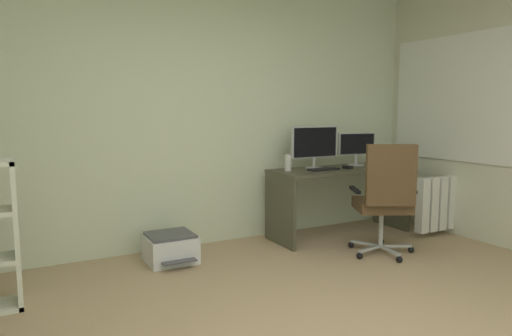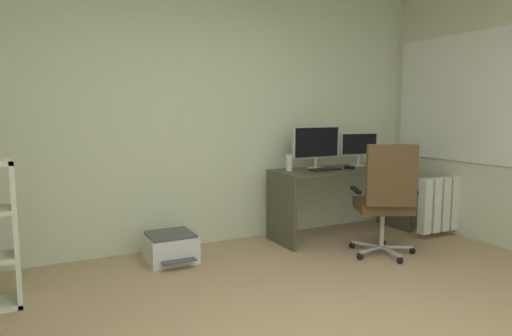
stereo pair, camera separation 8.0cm
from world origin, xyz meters
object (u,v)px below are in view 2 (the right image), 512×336
monitor_secondary (359,146)px  desktop_speaker (289,163)px  desk (342,186)px  printer (171,247)px  monitor_main (316,144)px  office_chair (386,196)px  radiator (448,203)px  keyboard (325,169)px  computer_mouse (349,167)px

monitor_secondary → desktop_speaker: (-0.95, -0.05, -0.14)m
desk → printer: (-1.92, 0.01, -0.43)m
monitor_main → printer: 1.88m
monitor_secondary → office_chair: (-0.42, -0.91, -0.39)m
desk → desktop_speaker: desktop_speaker is taller
printer → radiator: (2.97, -0.54, 0.23)m
desktop_speaker → printer: bearing=-177.8°
desktop_speaker → radiator: (1.68, -0.59, -0.48)m
desk → printer: size_ratio=3.17×
monitor_main → monitor_secondary: size_ratio=1.28×
keyboard → computer_mouse: bearing=-9.3°
desk → printer: 1.97m
computer_mouse → office_chair: (-0.14, -0.71, -0.18)m
printer → radiator: bearing=-10.3°
desk → monitor_main: (-0.27, 0.11, 0.46)m
keyboard → desktop_speaker: size_ratio=2.00×
desktop_speaker → desk: bearing=-5.7°
computer_mouse → office_chair: 0.75m
monitor_main → radiator: 1.60m
desktop_speaker → radiator: bearing=-19.3°
monitor_main → office_chair: bearing=-79.8°
desk → monitor_main: bearing=157.9°
monitor_secondary → keyboard: bearing=-164.0°
office_chair → printer: size_ratio=2.16×
keyboard → office_chair: bearing=-81.9°
keyboard → printer: 1.77m
monitor_main → computer_mouse: monitor_main is taller
desktop_speaker → computer_mouse: bearing=-12.4°
desktop_speaker → printer: (-1.29, -0.05, -0.70)m
desk → office_chair: 0.80m
computer_mouse → office_chair: office_chair is taller
monitor_secondary → office_chair: monitor_secondary is taller
desk → monitor_main: monitor_main is taller
keyboard → office_chair: 0.78m
desktop_speaker → office_chair: office_chair is taller
monitor_secondary → monitor_main: bearing=-180.0°
monitor_main → printer: size_ratio=1.16×
desk → keyboard: 0.34m
monitor_secondary → desktop_speaker: size_ratio=2.65×
monitor_secondary → keyboard: monitor_secondary is taller
monitor_main → printer: bearing=-176.6°
keyboard → printer: keyboard is taller
monitor_secondary → keyboard: size_ratio=1.32×
desk → monitor_secondary: 0.53m
computer_mouse → office_chair: size_ratio=0.09×
office_chair → computer_mouse: bearing=79.1°
keyboard → monitor_main: bearing=87.6°
printer → office_chair: bearing=-24.0°
computer_mouse → radiator: bearing=-32.2°
desk → keyboard: bearing=-168.5°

